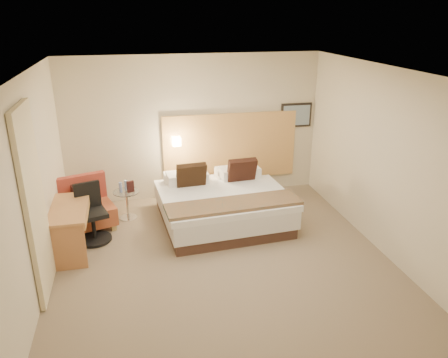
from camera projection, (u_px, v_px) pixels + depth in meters
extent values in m
cube|color=#806E56|center=(222.00, 260.00, 6.39)|extent=(4.80, 5.00, 0.02)
cube|color=white|center=(222.00, 70.00, 5.41)|extent=(4.80, 5.00, 0.02)
cube|color=beige|center=(194.00, 128.00, 8.19)|extent=(4.80, 0.02, 2.70)
cube|color=beige|center=(286.00, 276.00, 3.61)|extent=(4.80, 0.02, 2.70)
cube|color=beige|center=(32.00, 188.00, 5.42)|extent=(0.02, 5.00, 2.70)
cube|color=beige|center=(383.00, 161.00, 6.38)|extent=(0.02, 5.00, 2.70)
cube|color=tan|center=(230.00, 147.00, 8.44)|extent=(2.60, 0.04, 1.30)
cube|color=black|center=(296.00, 115.00, 8.51)|extent=(0.62, 0.03, 0.47)
cube|color=#748BA0|center=(297.00, 115.00, 8.49)|extent=(0.54, 0.01, 0.39)
cylinder|color=silver|center=(176.00, 140.00, 8.11)|extent=(0.02, 0.12, 0.02)
cube|color=#FEECC6|center=(176.00, 141.00, 8.05)|extent=(0.15, 0.15, 0.15)
cube|color=beige|center=(35.00, 205.00, 5.25)|extent=(0.06, 0.90, 2.42)
cylinder|color=#91A7E1|center=(121.00, 187.00, 7.43)|extent=(0.07, 0.07, 0.18)
cylinder|color=#98BAEB|center=(126.00, 185.00, 7.52)|extent=(0.07, 0.07, 0.18)
cube|color=#3D1A19|center=(130.00, 186.00, 7.44)|extent=(0.13, 0.07, 0.20)
cube|color=#412920|center=(221.00, 216.00, 7.54)|extent=(2.09, 2.09, 0.18)
cube|color=silver|center=(221.00, 203.00, 7.45)|extent=(2.15, 2.15, 0.30)
cube|color=white|center=(226.00, 199.00, 7.13)|extent=(2.17, 1.60, 0.10)
cube|color=white|center=(184.00, 178.00, 7.90)|extent=(0.73, 0.43, 0.18)
cube|color=white|center=(235.00, 173.00, 8.16)|extent=(0.73, 0.43, 0.18)
cube|color=white|center=(187.00, 178.00, 7.63)|extent=(0.73, 0.43, 0.18)
cube|color=white|center=(240.00, 172.00, 7.89)|extent=(0.73, 0.43, 0.18)
cube|color=black|center=(191.00, 177.00, 7.43)|extent=(0.52, 0.31, 0.52)
cube|color=black|center=(242.00, 172.00, 7.67)|extent=(0.52, 0.31, 0.52)
cube|color=#BC6026|center=(234.00, 204.00, 6.74)|extent=(2.15, 0.70, 0.05)
cube|color=#9C7A49|center=(74.00, 237.00, 6.93)|extent=(0.10, 0.10, 0.10)
cube|color=tan|center=(114.00, 227.00, 7.23)|extent=(0.10, 0.10, 0.10)
cube|color=#996348|center=(66.00, 223.00, 7.38)|extent=(0.10, 0.10, 0.10)
cube|color=#A7774F|center=(104.00, 214.00, 7.68)|extent=(0.10, 0.10, 0.10)
cube|color=#A74E2D|center=(88.00, 214.00, 7.23)|extent=(0.98, 0.92, 0.30)
cube|color=#AA3B2D|center=(81.00, 188.00, 7.33)|extent=(0.80, 0.36, 0.45)
cube|color=black|center=(84.00, 194.00, 7.27)|extent=(0.42, 0.30, 0.39)
cylinder|color=white|center=(128.00, 217.00, 7.66)|extent=(0.38, 0.38, 0.02)
cylinder|color=silver|center=(127.00, 205.00, 7.58)|extent=(0.04, 0.04, 0.47)
cylinder|color=silver|center=(126.00, 192.00, 7.49)|extent=(0.55, 0.55, 0.01)
cube|color=#B87D48|center=(69.00, 208.00, 6.38)|extent=(0.53, 1.15, 0.04)
cube|color=#B07245|center=(68.00, 248.00, 6.02)|extent=(0.48, 0.04, 0.68)
cube|color=#B47646|center=(75.00, 215.00, 7.00)|extent=(0.48, 0.04, 0.68)
cube|color=tan|center=(73.00, 213.00, 6.42)|extent=(0.44, 1.08, 0.10)
cylinder|color=black|center=(95.00, 239.00, 6.90)|extent=(0.65, 0.65, 0.04)
cylinder|color=black|center=(94.00, 227.00, 6.82)|extent=(0.07, 0.07, 0.40)
cube|color=black|center=(92.00, 214.00, 6.74)|extent=(0.52, 0.52, 0.07)
cube|color=black|center=(87.00, 195.00, 6.80)|extent=(0.40, 0.17, 0.42)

